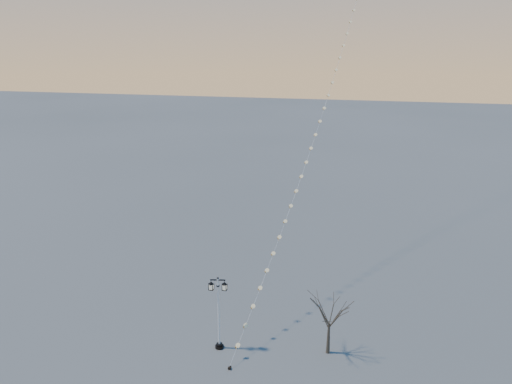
% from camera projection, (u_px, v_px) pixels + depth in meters
% --- Properties ---
extents(ground, '(300.00, 300.00, 0.00)m').
position_uv_depth(ground, '(210.00, 357.00, 28.53)').
color(ground, '#585859').
rests_on(ground, ground).
extents(street_lamp, '(1.19, 0.58, 4.74)m').
position_uv_depth(street_lamp, '(219.00, 309.00, 28.66)').
color(street_lamp, black).
rests_on(street_lamp, ground).
extents(bare_tree, '(2.19, 2.19, 3.63)m').
position_uv_depth(bare_tree, '(330.00, 315.00, 28.22)').
color(bare_tree, '#382F24').
rests_on(bare_tree, ground).
extents(kite_train, '(7.03, 42.71, 37.12)m').
position_uv_depth(kite_train, '(338.00, 37.00, 40.88)').
color(kite_train, black).
rests_on(kite_train, ground).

